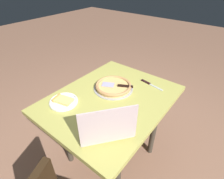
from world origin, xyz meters
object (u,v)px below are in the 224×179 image
(dining_table, at_px, (111,106))
(table_knife, at_px, (149,84))
(pizza_tray, at_px, (113,86))
(laptop, at_px, (106,126))
(pizza_plate, at_px, (63,101))

(dining_table, distance_m, table_knife, 0.40)
(pizza_tray, bearing_deg, laptop, -147.53)
(laptop, relative_size, pizza_tray, 1.21)
(laptop, distance_m, pizza_plate, 0.45)
(laptop, relative_size, table_knife, 1.78)
(dining_table, distance_m, pizza_plate, 0.38)
(laptop, distance_m, pizza_tray, 0.49)
(laptop, bearing_deg, pizza_tray, 32.47)
(dining_table, height_order, pizza_tray, pizza_tray)
(laptop, bearing_deg, table_knife, 4.60)
(dining_table, distance_m, pizza_tray, 0.17)
(pizza_plate, bearing_deg, laptop, -93.48)
(laptop, bearing_deg, dining_table, 33.70)
(pizza_tray, distance_m, table_knife, 0.33)
(pizza_plate, xyz_separation_m, table_knife, (0.64, -0.39, -0.01))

